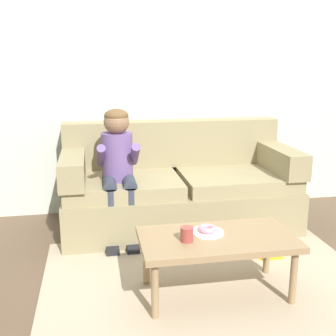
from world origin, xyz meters
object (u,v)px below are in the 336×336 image
(person_child, at_px, (118,162))
(mug, at_px, (187,234))
(coffee_table, at_px, (217,243))
(toy_controller, at_px, (270,256))
(donut, at_px, (207,229))
(couch, at_px, (178,190))

(person_child, height_order, mug, person_child)
(coffee_table, xyz_separation_m, toy_controller, (0.56, 0.41, -0.34))
(donut, bearing_deg, toy_controller, 30.12)
(coffee_table, height_order, mug, mug)
(mug, bearing_deg, coffee_table, 9.40)
(toy_controller, bearing_deg, coffee_table, -148.49)
(couch, relative_size, donut, 17.07)
(couch, xyz_separation_m, toy_controller, (0.56, -0.81, -0.32))
(person_child, bearing_deg, donut, -62.53)
(coffee_table, distance_m, mug, 0.23)
(couch, xyz_separation_m, mug, (-0.21, -1.26, 0.11))
(couch, relative_size, coffee_table, 2.09)
(donut, height_order, mug, mug)
(donut, bearing_deg, couch, 87.45)
(person_child, distance_m, mug, 1.13)
(donut, bearing_deg, coffee_table, -49.56)
(donut, distance_m, toy_controller, 0.82)
(person_child, xyz_separation_m, mug, (0.34, -1.05, -0.22))
(person_child, xyz_separation_m, donut, (0.50, -0.96, -0.23))
(mug, bearing_deg, toy_controller, 30.29)
(donut, relative_size, mug, 1.33)
(person_child, height_order, donut, person_child)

